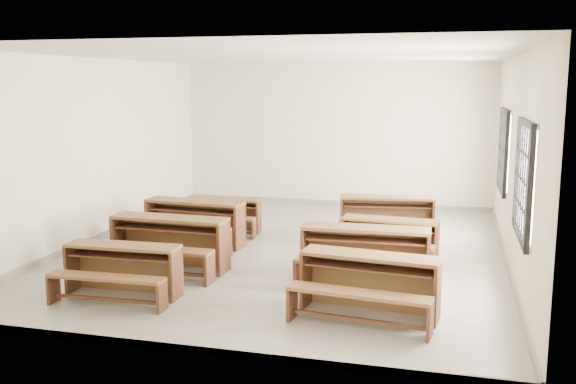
% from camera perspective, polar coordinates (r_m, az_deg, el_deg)
% --- Properties ---
extents(room, '(8.50, 8.50, 3.20)m').
position_cam_1_polar(room, '(10.38, 0.48, 6.21)').
color(room, gray).
rests_on(room, ground).
extents(desk_set_0, '(1.55, 0.84, 0.69)m').
position_cam_1_polar(desk_set_0, '(8.71, -14.58, -6.44)').
color(desk_set_0, brown).
rests_on(desk_set_0, ground).
extents(desk_set_1, '(1.80, 0.97, 0.80)m').
position_cam_1_polar(desk_set_1, '(9.75, -10.60, -4.17)').
color(desk_set_1, brown).
rests_on(desk_set_1, ground).
extents(desk_set_2, '(1.80, 1.03, 0.78)m').
position_cam_1_polar(desk_set_2, '(11.11, -8.41, -2.45)').
color(desk_set_2, brown).
rests_on(desk_set_2, ground).
extents(desk_set_3, '(1.48, 0.86, 0.64)m').
position_cam_1_polar(desk_set_3, '(12.06, -5.88, -1.84)').
color(desk_set_3, brown).
rests_on(desk_set_3, ground).
extents(desk_set_4, '(1.75, 1.05, 0.75)m').
position_cam_1_polar(desk_set_4, '(7.81, 7.18, -7.80)').
color(desk_set_4, brown).
rests_on(desk_set_4, ground).
extents(desk_set_5, '(1.80, 0.98, 0.80)m').
position_cam_1_polar(desk_set_5, '(8.99, 6.86, -5.26)').
color(desk_set_5, brown).
rests_on(desk_set_5, ground).
extents(desk_set_6, '(1.55, 0.88, 0.67)m').
position_cam_1_polar(desk_set_6, '(10.18, 8.99, -3.96)').
color(desk_set_6, brown).
rests_on(desk_set_6, ground).
extents(desk_set_7, '(1.76, 1.06, 0.75)m').
position_cam_1_polar(desk_set_7, '(11.67, 8.78, -1.96)').
color(desk_set_7, brown).
rests_on(desk_set_7, ground).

